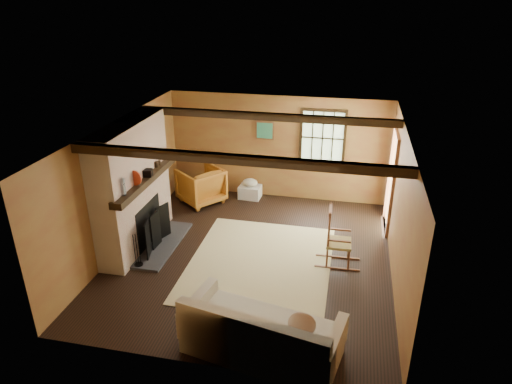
% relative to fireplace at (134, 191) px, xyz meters
% --- Properties ---
extents(ground, '(5.50, 5.50, 0.00)m').
position_rel_fireplace_xyz_m(ground, '(2.23, 0.00, -1.10)').
color(ground, black).
rests_on(ground, ground).
extents(room_envelope, '(5.02, 5.52, 2.44)m').
position_rel_fireplace_xyz_m(room_envelope, '(2.45, 0.26, 0.53)').
color(room_envelope, olive).
rests_on(room_envelope, ground).
extents(fireplace, '(1.02, 2.30, 2.40)m').
position_rel_fireplace_xyz_m(fireplace, '(0.00, 0.00, 0.00)').
color(fireplace, '#945939').
rests_on(fireplace, ground).
extents(rug, '(2.50, 3.00, 0.01)m').
position_rel_fireplace_xyz_m(rug, '(2.43, -0.20, -1.10)').
color(rug, '#C7BD84').
rests_on(rug, ground).
extents(rocking_chair, '(0.80, 0.46, 1.10)m').
position_rel_fireplace_xyz_m(rocking_chair, '(3.75, 0.08, -0.64)').
color(rocking_chair, '#A69150').
rests_on(rocking_chair, ground).
extents(sofa, '(2.24, 1.32, 0.85)m').
position_rel_fireplace_xyz_m(sofa, '(2.89, -2.41, -0.80)').
color(sofa, beige).
rests_on(sofa, ground).
extents(firewood_pile, '(0.62, 0.11, 0.23)m').
position_rel_fireplace_xyz_m(firewood_pile, '(0.38, 2.52, -0.99)').
color(firewood_pile, brown).
rests_on(firewood_pile, ground).
extents(laundry_basket, '(0.52, 0.41, 0.30)m').
position_rel_fireplace_xyz_m(laundry_basket, '(1.63, 2.50, -0.95)').
color(laundry_basket, white).
rests_on(laundry_basket, ground).
extents(basket_pillow, '(0.37, 0.30, 0.18)m').
position_rel_fireplace_xyz_m(basket_pillow, '(1.63, 2.50, -0.71)').
color(basket_pillow, beige).
rests_on(basket_pillow, laundry_basket).
extents(armchair, '(1.26, 1.25, 0.82)m').
position_rel_fireplace_xyz_m(armchair, '(0.58, 2.05, -0.69)').
color(armchair, '#BF6026').
rests_on(armchair, ground).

